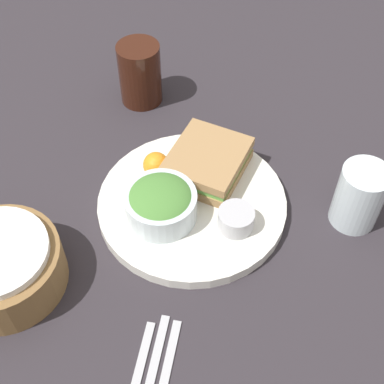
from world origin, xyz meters
TOP-DOWN VIEW (x-y plane):
  - ground_plane at (0.00, 0.00)m, footprint 4.00×4.00m
  - plate at (0.00, 0.00)m, footprint 0.31×0.31m
  - sandwich at (0.07, -0.01)m, footprint 0.16×0.14m
  - salad_bowl at (-0.04, 0.04)m, footprint 0.11×0.11m
  - dressing_cup at (-0.04, -0.08)m, footprint 0.06×0.06m
  - orange_wedge at (0.04, 0.07)m, footprint 0.04×0.04m
  - drink_glass at (0.25, 0.16)m, footprint 0.08×0.08m
  - bread_basket at (-0.20, 0.24)m, footprint 0.18×0.18m
  - knife at (-0.30, -0.01)m, footprint 0.19×0.02m
  - spoon at (-0.30, 0.01)m, footprint 0.17×0.02m
  - water_glass at (0.04, -0.26)m, footprint 0.08×0.08m

SIDE VIEW (x-z plane):
  - ground_plane at x=0.00m, z-range 0.00..0.00m
  - knife at x=-0.30m, z-range 0.00..0.01m
  - spoon at x=-0.30m, z-range 0.00..0.01m
  - plate at x=0.00m, z-range 0.00..0.02m
  - dressing_cup at x=-0.04m, z-range 0.02..0.05m
  - bread_basket at x=-0.20m, z-range 0.00..0.08m
  - orange_wedge at x=0.04m, z-range 0.02..0.06m
  - sandwich at x=0.07m, z-range 0.02..0.07m
  - salad_bowl at x=-0.04m, z-range 0.02..0.08m
  - water_glass at x=0.04m, z-range 0.00..0.11m
  - drink_glass at x=0.25m, z-range 0.00..0.12m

